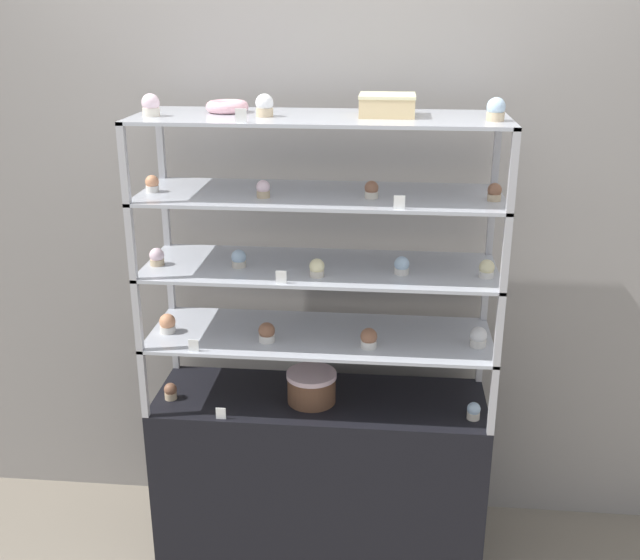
% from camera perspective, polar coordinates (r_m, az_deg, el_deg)
% --- Properties ---
extents(ground_plane, '(20.00, 20.00, 0.00)m').
position_cam_1_polar(ground_plane, '(3.27, 0.00, -19.59)').
color(ground_plane, gray).
extents(back_wall, '(8.00, 0.05, 2.60)m').
position_cam_1_polar(back_wall, '(2.99, 0.66, 4.71)').
color(back_wall, gray).
rests_on(back_wall, ground_plane).
extents(display_base, '(1.26, 0.42, 0.69)m').
position_cam_1_polar(display_base, '(3.07, 0.00, -14.60)').
color(display_base, black).
rests_on(display_base, ground_plane).
extents(display_riser_lower, '(1.26, 0.42, 0.26)m').
position_cam_1_polar(display_riser_lower, '(2.78, 0.00, -4.45)').
color(display_riser_lower, '#B7B7BC').
rests_on(display_riser_lower, display_base).
extents(display_riser_middle, '(1.26, 0.42, 0.26)m').
position_cam_1_polar(display_riser_middle, '(2.68, 0.00, 0.72)').
color(display_riser_middle, '#B7B7BC').
rests_on(display_riser_middle, display_riser_lower).
extents(display_riser_upper, '(1.26, 0.42, 0.26)m').
position_cam_1_polar(display_riser_upper, '(2.60, 0.00, 6.24)').
color(display_riser_upper, '#B7B7BC').
rests_on(display_riser_upper, display_riser_middle).
extents(display_riser_top, '(1.26, 0.42, 0.26)m').
position_cam_1_polar(display_riser_top, '(2.55, 0.00, 12.03)').
color(display_riser_top, '#B7B7BC').
rests_on(display_riser_top, display_riser_upper).
extents(layer_cake_centerpiece, '(0.19, 0.19, 0.12)m').
position_cam_1_polar(layer_cake_centerpiece, '(2.83, -0.65, -8.14)').
color(layer_cake_centerpiece, brown).
rests_on(layer_cake_centerpiece, display_base).
extents(sheet_cake_frosted, '(0.18, 0.17, 0.07)m').
position_cam_1_polar(sheet_cake_frosted, '(2.55, 5.14, 13.14)').
color(sheet_cake_frosted, '#DBBC84').
rests_on(sheet_cake_frosted, display_riser_top).
extents(cupcake_0, '(0.05, 0.05, 0.06)m').
position_cam_1_polar(cupcake_0, '(2.92, -11.32, -8.32)').
color(cupcake_0, '#CCB28C').
rests_on(cupcake_0, display_base).
extents(cupcake_1, '(0.05, 0.05, 0.06)m').
position_cam_1_polar(cupcake_1, '(2.79, 11.62, -9.75)').
color(cupcake_1, beige).
rests_on(cupcake_1, display_base).
extents(price_tag_0, '(0.04, 0.00, 0.04)m').
position_cam_1_polar(price_tag_0, '(2.76, -7.57, -10.05)').
color(price_tag_0, white).
rests_on(price_tag_0, display_base).
extents(cupcake_2, '(0.06, 0.06, 0.07)m').
position_cam_1_polar(cupcake_2, '(2.83, -11.54, -3.28)').
color(cupcake_2, white).
rests_on(cupcake_2, display_riser_lower).
extents(cupcake_3, '(0.06, 0.06, 0.07)m').
position_cam_1_polar(cupcake_3, '(2.70, -4.08, -4.02)').
color(cupcake_3, white).
rests_on(cupcake_3, display_riser_lower).
extents(cupcake_4, '(0.06, 0.06, 0.07)m').
position_cam_1_polar(cupcake_4, '(2.65, 3.74, -4.46)').
color(cupcake_4, white).
rests_on(cupcake_4, display_riser_lower).
extents(cupcake_5, '(0.06, 0.06, 0.07)m').
position_cam_1_polar(cupcake_5, '(2.72, 11.98, -4.29)').
color(cupcake_5, white).
rests_on(cupcake_5, display_riser_lower).
extents(price_tag_1, '(0.04, 0.00, 0.04)m').
position_cam_1_polar(price_tag_1, '(2.66, -9.61, -4.95)').
color(price_tag_1, white).
rests_on(price_tag_1, display_riser_lower).
extents(cupcake_6, '(0.05, 0.05, 0.06)m').
position_cam_1_polar(cupcake_6, '(2.74, -12.32, 1.72)').
color(cupcake_6, '#CCB28C').
rests_on(cupcake_6, display_riser_middle).
extents(cupcake_7, '(0.05, 0.05, 0.06)m').
position_cam_1_polar(cupcake_7, '(2.67, -6.20, 1.62)').
color(cupcake_7, beige).
rests_on(cupcake_7, display_riser_middle).
extents(cupcake_8, '(0.05, 0.05, 0.06)m').
position_cam_1_polar(cupcake_8, '(2.56, -0.27, 0.91)').
color(cupcake_8, beige).
rests_on(cupcake_8, display_riser_middle).
extents(cupcake_9, '(0.05, 0.05, 0.06)m').
position_cam_1_polar(cupcake_9, '(2.60, 6.24, 1.09)').
color(cupcake_9, white).
rests_on(cupcake_9, display_riser_middle).
extents(cupcake_10, '(0.05, 0.05, 0.06)m').
position_cam_1_polar(cupcake_10, '(2.61, 12.58, 0.82)').
color(cupcake_10, white).
rests_on(cupcake_10, display_riser_middle).
extents(price_tag_2, '(0.04, 0.00, 0.04)m').
position_cam_1_polar(price_tag_2, '(2.50, -2.98, 0.22)').
color(price_tag_2, white).
rests_on(price_tag_2, display_riser_middle).
extents(cupcake_11, '(0.05, 0.05, 0.06)m').
position_cam_1_polar(cupcake_11, '(2.68, -12.67, 7.15)').
color(cupcake_11, white).
rests_on(cupcake_11, display_riser_upper).
extents(cupcake_12, '(0.05, 0.05, 0.06)m').
position_cam_1_polar(cupcake_12, '(2.54, -4.35, 6.92)').
color(cupcake_12, '#CCB28C').
rests_on(cupcake_12, display_riser_upper).
extents(cupcake_13, '(0.05, 0.05, 0.06)m').
position_cam_1_polar(cupcake_13, '(2.53, 3.94, 6.86)').
color(cupcake_13, beige).
rests_on(cupcake_13, display_riser_upper).
extents(cupcake_14, '(0.05, 0.05, 0.06)m').
position_cam_1_polar(cupcake_14, '(2.56, 13.15, 6.53)').
color(cupcake_14, '#CCB28C').
rests_on(cupcake_14, display_riser_upper).
extents(price_tag_3, '(0.04, 0.00, 0.04)m').
position_cam_1_polar(price_tag_3, '(2.40, 6.07, 5.90)').
color(price_tag_3, white).
rests_on(price_tag_3, display_riser_upper).
extents(cupcake_15, '(0.06, 0.06, 0.07)m').
position_cam_1_polar(cupcake_15, '(2.59, -12.77, 12.85)').
color(cupcake_15, beige).
rests_on(cupcake_15, display_riser_top).
extents(cupcake_16, '(0.06, 0.06, 0.07)m').
position_cam_1_polar(cupcake_16, '(2.53, -4.25, 13.11)').
color(cupcake_16, '#CCB28C').
rests_on(cupcake_16, display_riser_top).
extents(cupcake_17, '(0.06, 0.06, 0.07)m').
position_cam_1_polar(cupcake_17, '(2.48, 13.26, 12.52)').
color(cupcake_17, '#CCB28C').
rests_on(cupcake_17, display_riser_top).
extents(price_tag_4, '(0.04, 0.00, 0.04)m').
position_cam_1_polar(price_tag_4, '(2.39, -6.05, 12.34)').
color(price_tag_4, white).
rests_on(price_tag_4, display_riser_top).
extents(donut_glazed, '(0.15, 0.15, 0.04)m').
position_cam_1_polar(donut_glazed, '(2.65, -7.08, 12.98)').
color(donut_glazed, '#EFB2BC').
rests_on(donut_glazed, display_riser_top).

